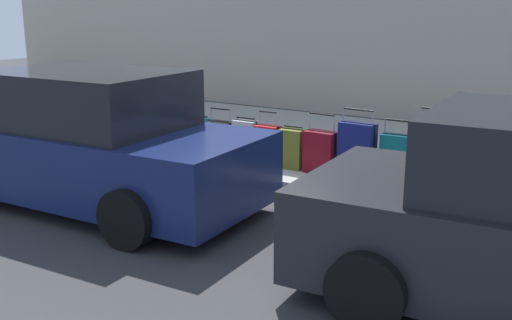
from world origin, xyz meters
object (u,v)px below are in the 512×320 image
at_px(suitcase_navy_4, 357,151).
at_px(bollard_post, 123,122).
at_px(suitcase_olive_6, 293,149).
at_px(suitcase_black_9, 221,139).
at_px(suitcase_silver_1, 473,176).
at_px(suitcase_red_7, 268,145).
at_px(suitcase_black_2, 433,160).
at_px(suitcase_maroon_5, 321,152).
at_px(fire_hydrant, 153,123).
at_px(suitcase_teal_3, 397,159).
at_px(parked_car_navy_1, 90,143).
at_px(suitcase_silver_8, 246,140).
at_px(suitcase_teal_10, 198,135).

bearing_deg(suitcase_navy_4, bollard_post, 1.13).
relative_size(suitcase_olive_6, suitcase_black_9, 0.83).
distance_m(suitcase_silver_1, suitcase_olive_6, 2.53).
bearing_deg(suitcase_red_7, suitcase_black_2, -179.27).
distance_m(suitcase_black_2, suitcase_maroon_5, 1.56).
bearing_deg(suitcase_red_7, fire_hydrant, -1.55).
bearing_deg(bollard_post, suitcase_black_9, -176.09).
xyz_separation_m(suitcase_teal_3, fire_hydrant, (4.23, 0.05, 0.06)).
distance_m(suitcase_olive_6, parked_car_navy_1, 2.87).
bearing_deg(suitcase_silver_1, fire_hydrant, -0.44).
relative_size(suitcase_teal_3, suitcase_silver_8, 1.30).
xyz_separation_m(suitcase_maroon_5, suitcase_black_9, (1.77, -0.05, -0.03)).
bearing_deg(suitcase_navy_4, suitcase_teal_3, -167.97).
relative_size(suitcase_red_7, bollard_post, 1.12).
xyz_separation_m(suitcase_teal_3, parked_car_navy_1, (3.07, 2.48, 0.31)).
relative_size(suitcase_navy_4, suitcase_red_7, 1.20).
bearing_deg(suitcase_silver_1, suitcase_olive_6, 0.32).
bearing_deg(fire_hydrant, suitcase_teal_10, -177.91).
distance_m(suitcase_black_2, fire_hydrant, 4.72).
distance_m(suitcase_teal_3, parked_car_navy_1, 3.96).
distance_m(suitcase_maroon_5, suitcase_red_7, 0.88).
xyz_separation_m(suitcase_teal_10, bollard_post, (1.46, 0.18, 0.09)).
bearing_deg(suitcase_black_2, bollard_post, 1.29).
xyz_separation_m(suitcase_navy_4, suitcase_red_7, (1.41, -0.00, -0.09)).
bearing_deg(suitcase_black_9, suitcase_silver_8, -176.88).
bearing_deg(suitcase_olive_6, suitcase_silver_1, -179.68).
xyz_separation_m(suitcase_silver_8, parked_car_navy_1, (0.70, 2.45, 0.34)).
bearing_deg(suitcase_silver_1, suitcase_silver_8, -0.82).
distance_m(suitcase_navy_4, fire_hydrant, 3.71).
xyz_separation_m(suitcase_black_2, suitcase_olive_6, (2.01, 0.02, -0.10)).
relative_size(suitcase_silver_1, suitcase_teal_3, 0.87).
distance_m(suitcase_red_7, suitcase_teal_10, 1.39).
bearing_deg(parked_car_navy_1, fire_hydrant, -64.62).
relative_size(suitcase_red_7, suitcase_silver_8, 1.22).
xyz_separation_m(suitcase_teal_10, fire_hydrant, (0.91, 0.03, 0.11)).
distance_m(suitcase_black_9, bollard_post, 1.95).
xyz_separation_m(suitcase_silver_1, suitcase_teal_3, (1.01, -0.09, 0.06)).
xyz_separation_m(suitcase_silver_8, suitcase_black_9, (0.45, 0.02, -0.03)).
height_order(suitcase_silver_1, bollard_post, suitcase_silver_1).
bearing_deg(suitcase_maroon_5, suitcase_black_9, -1.71).
bearing_deg(suitcase_maroon_5, suitcase_silver_1, -179.18).
bearing_deg(bollard_post, suitcase_teal_3, -177.65).
bearing_deg(suitcase_black_9, suitcase_teal_3, -178.73).
bearing_deg(suitcase_teal_3, fire_hydrant, 0.62).
bearing_deg(suitcase_red_7, suitcase_olive_6, -178.96).
distance_m(suitcase_maroon_5, fire_hydrant, 3.17).
relative_size(suitcase_silver_1, fire_hydrant, 1.02).
xyz_separation_m(suitcase_black_2, suitcase_teal_3, (0.49, -0.08, -0.06)).
bearing_deg(suitcase_silver_8, parked_car_navy_1, 73.99).
xyz_separation_m(suitcase_black_9, fire_hydrant, (1.40, -0.02, 0.11)).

